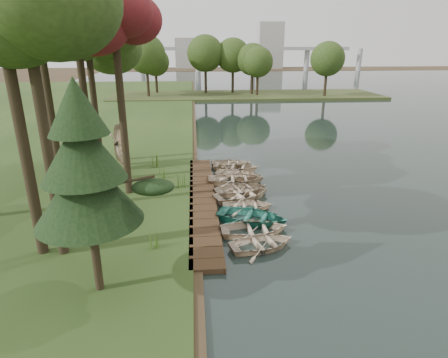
{
  "coord_description": "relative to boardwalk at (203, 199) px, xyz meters",
  "views": [
    {
      "loc": [
        -1.99,
        -21.55,
        9.22
      ],
      "look_at": [
        -0.26,
        -0.04,
        1.47
      ],
      "focal_mm": 30.0,
      "sensor_mm": 36.0,
      "label": 1
    }
  ],
  "objects": [
    {
      "name": "tree_6",
      "position": [
        -6.13,
        8.76,
        9.56
      ],
      "size": [
        4.63,
        4.63,
        11.48
      ],
      "color": "black",
      "rests_on": "bank"
    },
    {
      "name": "far_trees",
      "position": [
        6.27,
        50.0,
        6.28
      ],
      "size": [
        45.6,
        5.6,
        8.8
      ],
      "color": "black",
      "rests_on": "peninsula"
    },
    {
      "name": "stored_rowboat",
      "position": [
        -5.82,
        6.26,
        0.51
      ],
      "size": [
        4.14,
        3.51,
        0.73
      ],
      "primitive_type": "imported",
      "rotation": [
        3.14,
        0.0,
        1.24
      ],
      "color": "beige",
      "rests_on": "bank"
    },
    {
      "name": "reeds_0",
      "position": [
        -2.42,
        -6.01,
        0.59
      ],
      "size": [
        0.6,
        0.6,
        0.88
      ],
      "primitive_type": "cone",
      "color": "#3F661E",
      "rests_on": "bank"
    },
    {
      "name": "building_a",
      "position": [
        31.6,
        140.0,
        8.85
      ],
      "size": [
        10.0,
        8.0,
        18.0
      ],
      "primitive_type": "cube",
      "color": "#A5A5A0",
      "rests_on": "ground"
    },
    {
      "name": "rowboat_4",
      "position": [
        2.52,
        0.12,
        0.29
      ],
      "size": [
        4.45,
        3.81,
        0.78
      ],
      "primitive_type": "imported",
      "rotation": [
        0.0,
        0.0,
        1.92
      ],
      "color": "beige",
      "rests_on": "water"
    },
    {
      "name": "tree_4",
      "position": [
        -7.35,
        5.62,
        9.72
      ],
      "size": [
        4.64,
        4.64,
        11.64
      ],
      "color": "black",
      "rests_on": "bank"
    },
    {
      "name": "reeds_3",
      "position": [
        -2.82,
        3.85,
        0.69
      ],
      "size": [
        0.6,
        0.6,
        1.08
      ],
      "primitive_type": "cone",
      "color": "#3F661E",
      "rests_on": "bank"
    },
    {
      "name": "rowboat_6",
      "position": [
        2.44,
        2.93,
        0.31
      ],
      "size": [
        4.04,
        2.92,
        0.83
      ],
      "primitive_type": "imported",
      "rotation": [
        0.0,
        0.0,
        1.55
      ],
      "color": "beige",
      "rests_on": "water"
    },
    {
      "name": "rowboat_2",
      "position": [
        2.63,
        -3.2,
        0.31
      ],
      "size": [
        4.72,
        4.17,
        0.81
      ],
      "primitive_type": "imported",
      "rotation": [
        0.0,
        0.0,
        1.15
      ],
      "color": "#2F8570",
      "rests_on": "water"
    },
    {
      "name": "ground",
      "position": [
        1.6,
        0.0,
        -0.15
      ],
      "size": [
        300.0,
        300.0,
        0.0
      ],
      "primitive_type": "plane",
      "color": "#3D2F1D"
    },
    {
      "name": "peninsula",
      "position": [
        9.6,
        50.0,
        0.08
      ],
      "size": [
        50.0,
        14.0,
        0.45
      ],
      "primitive_type": "cube",
      "color": "#39431D",
      "rests_on": "ground"
    },
    {
      "name": "rowboat_1",
      "position": [
        2.54,
        -4.56,
        0.26
      ],
      "size": [
        3.65,
        2.72,
        0.72
      ],
      "primitive_type": "imported",
      "rotation": [
        0.0,
        0.0,
        1.63
      ],
      "color": "beige",
      "rests_on": "water"
    },
    {
      "name": "bridge",
      "position": [
        13.91,
        120.0,
        6.93
      ],
      "size": [
        95.9,
        4.0,
        8.6
      ],
      "color": "#A5A5A0",
      "rests_on": "ground"
    },
    {
      "name": "rowboat_8",
      "position": [
        2.71,
        5.87,
        0.26
      ],
      "size": [
        4.05,
        3.37,
        0.72
      ],
      "primitive_type": "imported",
      "rotation": [
        0.0,
        0.0,
        1.29
      ],
      "color": "beige",
      "rests_on": "water"
    },
    {
      "name": "tree_2",
      "position": [
        -4.67,
        1.2,
        10.02
      ],
      "size": [
        4.07,
        4.07,
        11.76
      ],
      "color": "black",
      "rests_on": "bank"
    },
    {
      "name": "reeds_1",
      "position": [
        -1.36,
        1.86,
        0.69
      ],
      "size": [
        0.6,
        0.6,
        1.08
      ],
      "primitive_type": "cone",
      "color": "#3F661E",
      "rests_on": "bank"
    },
    {
      "name": "tree_0",
      "position": [
        -6.48,
        -6.06,
        9.87
      ],
      "size": [
        4.71,
        4.71,
        11.82
      ],
      "color": "black",
      "rests_on": "bank"
    },
    {
      "name": "rowboat_7",
      "position": [
        2.74,
        3.98,
        0.26
      ],
      "size": [
        4.19,
        3.65,
        0.73
      ],
      "primitive_type": "imported",
      "rotation": [
        0.0,
        0.0,
        1.18
      ],
      "color": "beige",
      "rests_on": "water"
    },
    {
      "name": "pine_tree",
      "position": [
        -4.22,
        -8.95,
        5.09
      ],
      "size": [
        3.8,
        3.8,
        8.0
      ],
      "color": "black",
      "rests_on": "bank"
    },
    {
      "name": "rowboat_0",
      "position": [
        2.69,
        -6.0,
        0.23
      ],
      "size": [
        3.67,
        3.01,
        0.66
      ],
      "primitive_type": "imported",
      "rotation": [
        0.0,
        0.0,
        1.82
      ],
      "color": "beige",
      "rests_on": "water"
    },
    {
      "name": "tree_3",
      "position": [
        -7.41,
        3.6,
        11.35
      ],
      "size": [
        4.58,
        4.58,
        13.32
      ],
      "color": "black",
      "rests_on": "bank"
    },
    {
      "name": "rowboat_9",
      "position": [
        2.49,
        6.9,
        0.23
      ],
      "size": [
        3.4,
        2.56,
        0.67
      ],
      "primitive_type": "imported",
      "rotation": [
        0.0,
        0.0,
        1.49
      ],
      "color": "beige",
      "rests_on": "water"
    },
    {
      "name": "boardwalk",
      "position": [
        0.0,
        0.0,
        0.0
      ],
      "size": [
        1.6,
        16.0,
        0.3
      ],
      "primitive_type": "cube",
      "color": "#382615",
      "rests_on": "ground"
    },
    {
      "name": "rowboat_3",
      "position": [
        2.62,
        -1.49,
        0.21
      ],
      "size": [
        3.04,
        2.19,
        0.62
      ],
      "primitive_type": "imported",
      "rotation": [
        0.0,
        0.0,
        1.55
      ],
      "color": "beige",
      "rests_on": "water"
    },
    {
      "name": "rowboat_5",
      "position": [
        2.58,
        1.06,
        0.27
      ],
      "size": [
        4.1,
        3.34,
        0.75
      ],
      "primitive_type": "imported",
      "rotation": [
        0.0,
        0.0,
        1.81
      ],
      "color": "beige",
      "rests_on": "water"
    },
    {
      "name": "building_b",
      "position": [
        -3.4,
        145.0,
        5.85
      ],
      "size": [
        8.0,
        8.0,
        12.0
      ],
      "primitive_type": "cube",
      "color": "#A5A5A0",
      "rests_on": "ground"
    },
    {
      "name": "reeds_2",
      "position": [
        -3.53,
        6.51,
        0.72
      ],
      "size": [
        0.6,
        0.6,
        1.14
      ],
      "primitive_type": "cone",
      "color": "#3F661E",
      "rests_on": "bank"
    }
  ]
}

